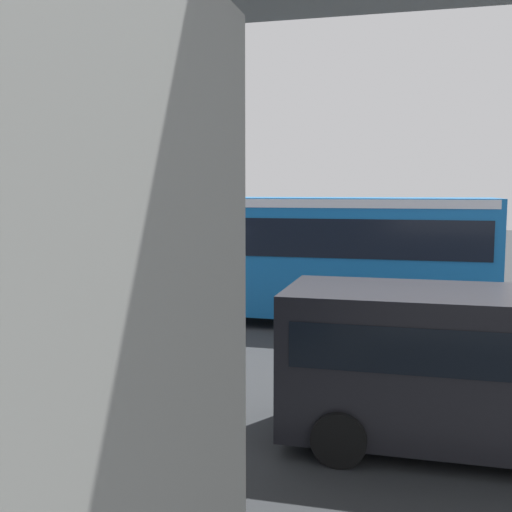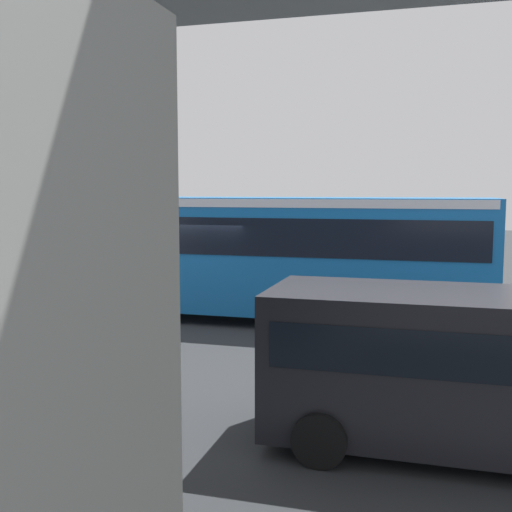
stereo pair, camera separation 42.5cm
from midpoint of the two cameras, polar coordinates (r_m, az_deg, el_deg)
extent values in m
plane|color=#2D3033|center=(16.23, -3.68, -5.76)|extent=(80.00, 80.00, 0.00)
cube|color=#196BB7|center=(15.86, 1.06, 0.26)|extent=(11.50, 2.55, 2.86)
cube|color=black|center=(15.82, 1.07, 2.12)|extent=(11.04, 2.59, 0.90)
cube|color=white|center=(15.78, 1.07, 5.01)|extent=(11.27, 2.58, 0.20)
cube|color=black|center=(18.18, -16.79, 1.84)|extent=(0.04, 2.24, 1.20)
cylinder|color=black|center=(16.22, -12.84, -4.04)|extent=(1.04, 0.30, 1.04)
cylinder|color=black|center=(18.46, -9.03, -2.73)|extent=(1.04, 0.30, 1.04)
cylinder|color=black|center=(14.26, 14.20, -5.46)|extent=(1.04, 0.30, 1.04)
cylinder|color=black|center=(16.77, 14.48, -3.74)|extent=(1.04, 0.30, 1.04)
cube|color=black|center=(8.43, 19.47, -9.49)|extent=(4.80, 1.95, 1.86)
cube|color=black|center=(8.35, 19.56, -7.12)|extent=(4.42, 1.98, 0.56)
cylinder|color=black|center=(7.81, 7.53, -16.50)|extent=(0.68, 0.22, 0.68)
cylinder|color=black|center=(9.63, 9.27, -12.10)|extent=(0.68, 0.22, 0.68)
cylinder|color=slate|center=(23.01, -17.02, 1.03)|extent=(0.08, 0.08, 2.80)
cube|color=yellow|center=(22.95, -17.10, 3.76)|extent=(0.04, 0.60, 0.60)
cube|color=silver|center=(17.46, 17.85, -5.18)|extent=(2.00, 0.20, 0.01)
cube|color=silver|center=(17.77, 4.80, -4.72)|extent=(2.00, 0.20, 0.01)
cube|color=silver|center=(18.93, -7.19, -4.07)|extent=(2.00, 0.20, 0.01)
cube|color=silver|center=(20.81, -17.40, -3.38)|extent=(2.00, 0.20, 0.01)
camera|label=1|loc=(0.21, -89.25, 0.08)|focal=43.24mm
camera|label=2|loc=(0.21, 90.75, -0.08)|focal=43.24mm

